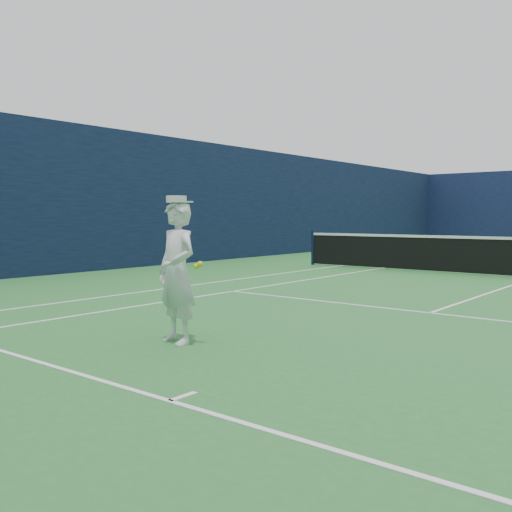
{
  "coord_description": "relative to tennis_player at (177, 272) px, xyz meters",
  "views": [
    {
      "loc": [
        3.44,
        -15.01,
        1.52
      ],
      "look_at": [
        -1.54,
        -8.84,
        0.97
      ],
      "focal_mm": 40.0,
      "sensor_mm": 36.0,
      "label": 1
    }
  ],
  "objects": [
    {
      "name": "tennis_player",
      "position": [
        0.0,
        0.0,
        0.0
      ],
      "size": [
        0.75,
        0.58,
        1.76
      ],
      "rotation": [
        0.0,
        0.0,
        -0.18
      ],
      "color": "white",
      "rests_on": "ground"
    }
  ]
}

